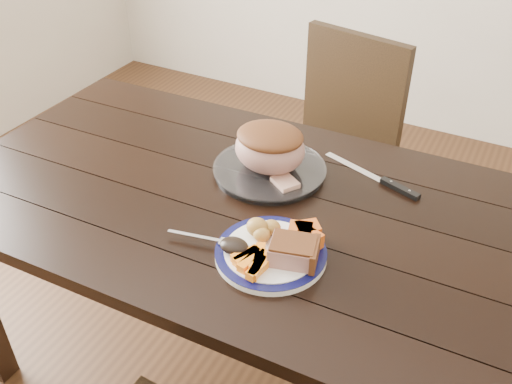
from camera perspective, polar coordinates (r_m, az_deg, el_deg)
The scene contains 15 objects.
ground at distance 2.08m, azimuth -1.78°, elevation -17.28°, with size 4.00×4.00×0.00m, color #472B16.
dining_table at distance 1.60m, azimuth -2.20°, elevation -3.00°, with size 1.62×0.94×0.75m.
chair_far at distance 2.22m, azimuth 7.79°, elevation 4.73°, with size 0.50×0.51×0.93m.
dinner_plate at distance 1.35m, azimuth 1.49°, elevation -6.19°, with size 0.26×0.26×0.02m, color white.
plate_rim at distance 1.34m, azimuth 1.50°, elevation -5.92°, with size 0.26×0.26×0.02m, color #0B0D3B.
serving_platter at distance 1.62m, azimuth 1.36°, elevation 2.12°, with size 0.31×0.31×0.02m, color white.
pork_slice at distance 1.30m, azimuth 3.74°, elevation -5.94°, with size 0.10×0.08×0.05m, color #AF766B.
roasted_potatoes at distance 1.36m, azimuth 0.64°, elevation -3.72°, with size 0.08×0.07×0.05m.
carrot_batons at distance 1.30m, azimuth -0.24°, elevation -6.91°, with size 0.09×0.11×0.02m.
pumpkin_wedges at distance 1.36m, azimuth 4.99°, elevation -4.25°, with size 0.10×0.09×0.04m.
dark_mushroom at distance 1.33m, azimuth -2.19°, elevation -5.41°, with size 0.07×0.05×0.03m, color black.
fork at distance 1.37m, azimuth -4.84°, elevation -4.71°, with size 0.18×0.05×0.00m.
roast_joint at distance 1.59m, azimuth 1.39°, elevation 4.33°, with size 0.20×0.17×0.13m, color #AB7569.
cut_slice at distance 1.55m, azimuth 2.93°, elevation 0.92°, with size 0.07×0.06×0.02m, color tan.
carving_knife at distance 1.62m, azimuth 13.05°, elevation 0.90°, with size 0.31×0.12×0.01m.
Camera 1 is at (0.63, -1.07, 1.66)m, focal length 40.00 mm.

